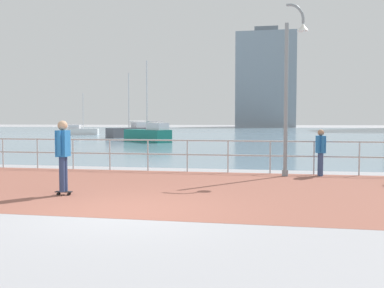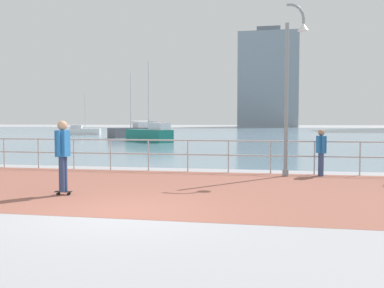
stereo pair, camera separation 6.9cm
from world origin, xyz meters
The scene contains 11 objects.
ground centered at (0.00, 40.00, 0.00)m, with size 220.00×220.00×0.00m, color #9E9EA3.
brick_paving centered at (0.00, 2.90, 0.00)m, with size 28.00×7.10×0.01m, color #935647.
harbor_water centered at (0.00, 51.45, 0.00)m, with size 180.00×88.00×0.00m, color #6B899E.
waterfront_railing centered at (0.00, 6.45, 0.76)m, with size 25.25×0.06×1.10m.
lamppost centered at (3.40, 5.77, 2.97)m, with size 0.74×0.55×5.37m.
skateboarder centered at (-1.99, 1.42, 1.06)m, with size 0.41×0.56×1.76m.
bystander centered at (4.37, 6.10, 0.86)m, with size 0.29×0.56×1.48m.
sailboat_white centered at (-19.46, 40.20, 0.48)m, with size 3.72×1.80×5.02m.
sailboat_red centered at (-6.89, 25.41, 0.63)m, with size 4.58×4.00×6.56m.
sailboat_gray centered at (-11.20, 33.71, 0.63)m, with size 3.94×4.61×6.55m.
tower_slate centered at (1.70, 105.59, 11.96)m, with size 14.77×15.59×25.57m.
Camera 2 is at (2.83, -7.79, 1.76)m, focal length 39.76 mm.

